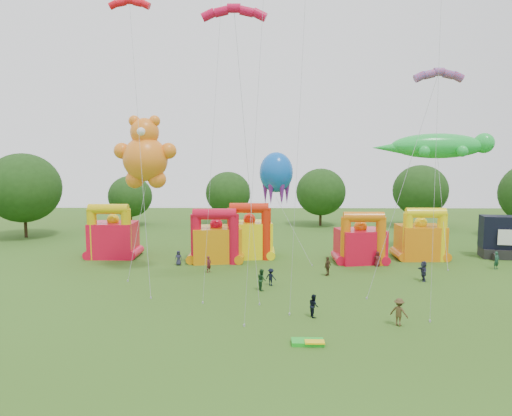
{
  "coord_description": "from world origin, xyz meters",
  "views": [
    {
      "loc": [
        -2.19,
        -22.59,
        11.51
      ],
      "look_at": [
        -2.7,
        18.0,
        6.95
      ],
      "focal_mm": 32.0,
      "sensor_mm": 36.0,
      "label": 1
    }
  ],
  "objects_px": {
    "octopus_kite": "(287,212)",
    "spectator_0": "(178,258)",
    "gecko_kite": "(441,185)",
    "bouncy_castle_0": "(113,237)",
    "bouncy_castle_2": "(249,236)",
    "teddy_bear_kite": "(143,174)",
    "spectator_4": "(328,266)"
  },
  "relations": [
    {
      "from": "octopus_kite",
      "to": "spectator_0",
      "type": "bearing_deg",
      "value": -158.1
    },
    {
      "from": "octopus_kite",
      "to": "gecko_kite",
      "type": "bearing_deg",
      "value": -0.52
    },
    {
      "from": "bouncy_castle_0",
      "to": "spectator_0",
      "type": "bearing_deg",
      "value": -24.83
    },
    {
      "from": "bouncy_castle_0",
      "to": "gecko_kite",
      "type": "height_order",
      "value": "gecko_kite"
    },
    {
      "from": "bouncy_castle_0",
      "to": "octopus_kite",
      "type": "xyz_separation_m",
      "value": [
        20.07,
        0.96,
        2.83
      ]
    },
    {
      "from": "gecko_kite",
      "to": "octopus_kite",
      "type": "bearing_deg",
      "value": 179.48
    },
    {
      "from": "spectator_0",
      "to": "bouncy_castle_2",
      "type": "bearing_deg",
      "value": 29.89
    },
    {
      "from": "gecko_kite",
      "to": "teddy_bear_kite",
      "type": "bearing_deg",
      "value": -165.33
    },
    {
      "from": "spectator_4",
      "to": "bouncy_castle_2",
      "type": "bearing_deg",
      "value": -97.35
    },
    {
      "from": "bouncy_castle_0",
      "to": "spectator_4",
      "type": "height_order",
      "value": "bouncy_castle_0"
    },
    {
      "from": "bouncy_castle_2",
      "to": "octopus_kite",
      "type": "bearing_deg",
      "value": 10.08
    },
    {
      "from": "gecko_kite",
      "to": "spectator_0",
      "type": "distance_m",
      "value": 30.59
    },
    {
      "from": "bouncy_castle_2",
      "to": "octopus_kite",
      "type": "xyz_separation_m",
      "value": [
        4.38,
        0.78,
        2.79
      ]
    },
    {
      "from": "bouncy_castle_0",
      "to": "gecko_kite",
      "type": "relative_size",
      "value": 0.43
    },
    {
      "from": "bouncy_castle_2",
      "to": "teddy_bear_kite",
      "type": "bearing_deg",
      "value": -142.41
    },
    {
      "from": "bouncy_castle_2",
      "to": "spectator_0",
      "type": "height_order",
      "value": "bouncy_castle_2"
    },
    {
      "from": "spectator_4",
      "to": "bouncy_castle_0",
      "type": "bearing_deg",
      "value": -70.06
    },
    {
      "from": "bouncy_castle_2",
      "to": "spectator_0",
      "type": "xyz_separation_m",
      "value": [
        -7.47,
        -3.99,
        -1.66
      ]
    },
    {
      "from": "bouncy_castle_2",
      "to": "teddy_bear_kite",
      "type": "relative_size",
      "value": 0.41
    },
    {
      "from": "bouncy_castle_2",
      "to": "spectator_0",
      "type": "bearing_deg",
      "value": -151.92
    },
    {
      "from": "spectator_0",
      "to": "spectator_4",
      "type": "xyz_separation_m",
      "value": [
        15.31,
        -4.06,
        0.14
      ]
    },
    {
      "from": "bouncy_castle_0",
      "to": "gecko_kite",
      "type": "xyz_separation_m",
      "value": [
        37.51,
        0.81,
        5.9
      ]
    },
    {
      "from": "bouncy_castle_0",
      "to": "spectator_0",
      "type": "relative_size",
      "value": 4.03
    },
    {
      "from": "bouncy_castle_0",
      "to": "bouncy_castle_2",
      "type": "distance_m",
      "value": 15.69
    },
    {
      "from": "gecko_kite",
      "to": "spectator_4",
      "type": "height_order",
      "value": "gecko_kite"
    },
    {
      "from": "bouncy_castle_2",
      "to": "spectator_4",
      "type": "height_order",
      "value": "bouncy_castle_2"
    },
    {
      "from": "bouncy_castle_2",
      "to": "gecko_kite",
      "type": "relative_size",
      "value": 0.44
    },
    {
      "from": "teddy_bear_kite",
      "to": "gecko_kite",
      "type": "relative_size",
      "value": 1.07
    },
    {
      "from": "spectator_0",
      "to": "gecko_kite",
      "type": "bearing_deg",
      "value": 10.75
    },
    {
      "from": "teddy_bear_kite",
      "to": "spectator_4",
      "type": "xyz_separation_m",
      "value": [
        17.85,
        -0.33,
        -8.96
      ]
    },
    {
      "from": "bouncy_castle_0",
      "to": "bouncy_castle_2",
      "type": "xyz_separation_m",
      "value": [
        15.69,
        0.19,
        0.04
      ]
    },
    {
      "from": "bouncy_castle_2",
      "to": "gecko_kite",
      "type": "xyz_separation_m",
      "value": [
        21.82,
        0.62,
        5.86
      ]
    }
  ]
}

